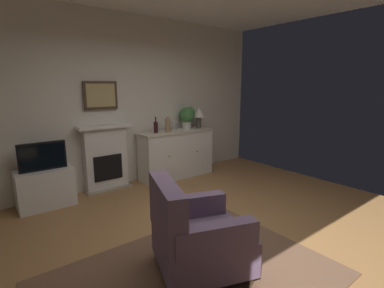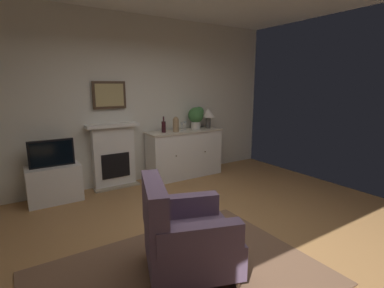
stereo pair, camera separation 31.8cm
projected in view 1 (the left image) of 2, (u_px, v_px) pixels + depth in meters
ground_plane at (222, 241)px, 3.34m from camera, size 5.83×5.05×0.10m
wall_rear at (124, 101)px, 4.96m from camera, size 5.83×0.06×2.92m
area_rug at (193, 279)px, 2.60m from camera, size 2.56×1.83×0.02m
fireplace_unit at (106, 157)px, 4.78m from camera, size 0.87×0.30×1.10m
framed_picture at (101, 95)px, 4.61m from camera, size 0.55×0.04×0.45m
sideboard_cabinet at (176, 154)px, 5.46m from camera, size 1.47×0.49×0.90m
table_lamp at (199, 114)px, 5.64m from camera, size 0.26×0.26×0.40m
wine_bottle at (156, 127)px, 5.09m from camera, size 0.08×0.08×0.29m
wine_glass_left at (174, 125)px, 5.28m from camera, size 0.07×0.07×0.16m
wine_glass_center at (177, 124)px, 5.39m from camera, size 0.07×0.07×0.16m
vase_decorative at (168, 125)px, 5.17m from camera, size 0.11×0.11×0.28m
tv_cabinet at (46, 188)px, 4.12m from camera, size 0.75×0.42×0.56m
tv_set at (42, 156)px, 4.01m from camera, size 0.62×0.07×0.40m
potted_plant_small at (187, 116)px, 5.53m from camera, size 0.30×0.30×0.43m
armchair at (195, 236)px, 2.62m from camera, size 1.01×0.98×0.92m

